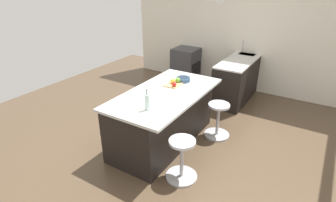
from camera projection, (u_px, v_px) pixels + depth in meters
The scene contains 13 objects.
ground_plane at pixel (171, 146), 4.47m from camera, with size 8.09×8.09×0.00m, color brown.
interior_partition_left at pixel (241, 26), 6.23m from camera, with size 0.15×5.63×2.97m.
sink_cabinet at pixel (242, 75), 6.28m from camera, with size 2.28×0.60×1.18m.
oven_range at pixel (186, 65), 6.99m from camera, with size 0.60×0.61×0.87m.
kitchen_island at pixel (163, 117), 4.43m from camera, with size 2.01×1.07×0.91m.
stool_by_window at pixel (218, 121), 4.65m from camera, with size 0.44×0.44×0.61m.
stool_middle at pixel (182, 160), 3.67m from camera, with size 0.44×0.44×0.61m.
cutting_board at pixel (174, 84), 4.51m from camera, with size 0.36×0.24×0.02m, color tan.
apple_yellow at pixel (173, 81), 4.48m from camera, with size 0.08×0.08×0.08m, color gold.
apple_red at pixel (174, 84), 4.37m from camera, with size 0.08×0.08×0.08m, color red.
apple_green at pixel (178, 80), 4.53m from camera, with size 0.08×0.08×0.08m, color #609E2D.
water_bottle at pixel (147, 102), 3.62m from camera, with size 0.06×0.06×0.31m.
fruit_bowl at pixel (183, 79), 4.63m from camera, with size 0.24×0.24×0.07m.
Camera 1 is at (3.19, 1.91, 2.59)m, focal length 28.97 mm.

